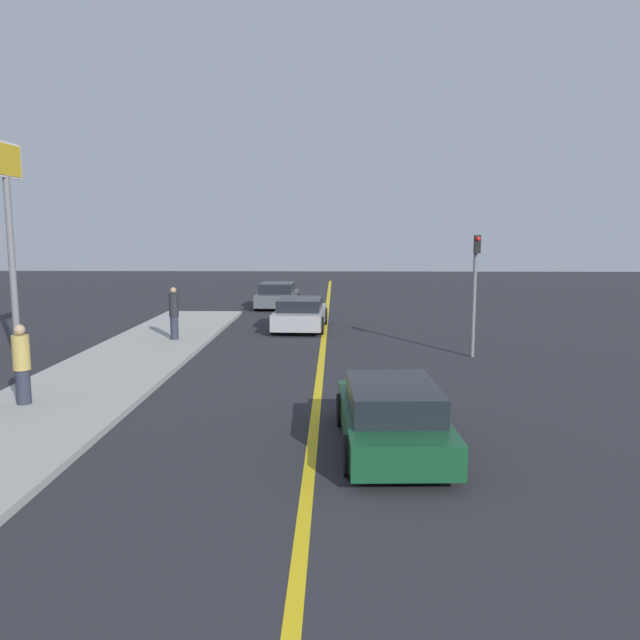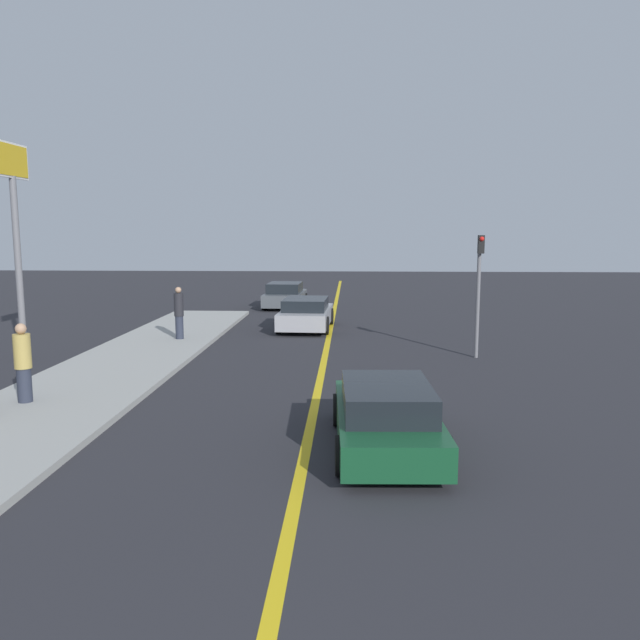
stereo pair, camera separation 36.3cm
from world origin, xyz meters
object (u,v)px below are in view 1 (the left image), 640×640
pedestrian_by_sign (174,313)px  roadside_sign (8,204)px  car_near_right_lane (392,416)px  car_ahead_center (300,314)px  traffic_light (475,282)px  pedestrian_far_standing (22,364)px  car_far_distant (277,296)px

pedestrian_by_sign → roadside_sign: (-3.98, -3.11, 3.61)m
car_near_right_lane → car_ahead_center: 14.08m
car_ahead_center → roadside_sign: (-8.22, -6.42, 4.06)m
car_ahead_center → traffic_light: 8.11m
pedestrian_far_standing → car_far_distant: bearing=78.4°
car_far_distant → traffic_light: 14.70m
car_far_distant → traffic_light: size_ratio=1.06×
pedestrian_far_standing → car_near_right_lane: bearing=-16.0°
car_near_right_lane → roadside_sign: (-10.65, 7.45, 4.08)m
car_far_distant → pedestrian_by_sign: bearing=-102.3°
car_ahead_center → traffic_light: (5.71, -5.50, 1.72)m
car_far_distant → traffic_light: (7.29, -12.65, 1.72)m
pedestrian_by_sign → roadside_sign: 6.21m
car_near_right_lane → car_ahead_center: car_ahead_center is taller
car_ahead_center → car_far_distant: 7.32m
car_near_right_lane → pedestrian_by_sign: size_ratio=2.32×
traffic_light → car_far_distant: bearing=120.0°
car_near_right_lane → traffic_light: traffic_light is taller
traffic_light → roadside_sign: roadside_sign is taller
pedestrian_far_standing → pedestrian_by_sign: 8.39m
car_far_distant → traffic_light: traffic_light is taller
car_near_right_lane → pedestrian_far_standing: pedestrian_far_standing is taller
pedestrian_by_sign → traffic_light: size_ratio=0.48×
pedestrian_by_sign → pedestrian_far_standing: bearing=-98.2°
traffic_light → pedestrian_by_sign: bearing=167.5°
car_near_right_lane → pedestrian_far_standing: bearing=161.7°
car_ahead_center → pedestrian_by_sign: pedestrian_by_sign is taller
car_near_right_lane → car_far_distant: size_ratio=1.06×
pedestrian_by_sign → car_near_right_lane: bearing=-57.7°
car_ahead_center → pedestrian_far_standing: pedestrian_far_standing is taller
car_near_right_lane → roadside_sign: roadside_sign is taller
traffic_light → roadside_sign: (-13.93, -0.91, 2.34)m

